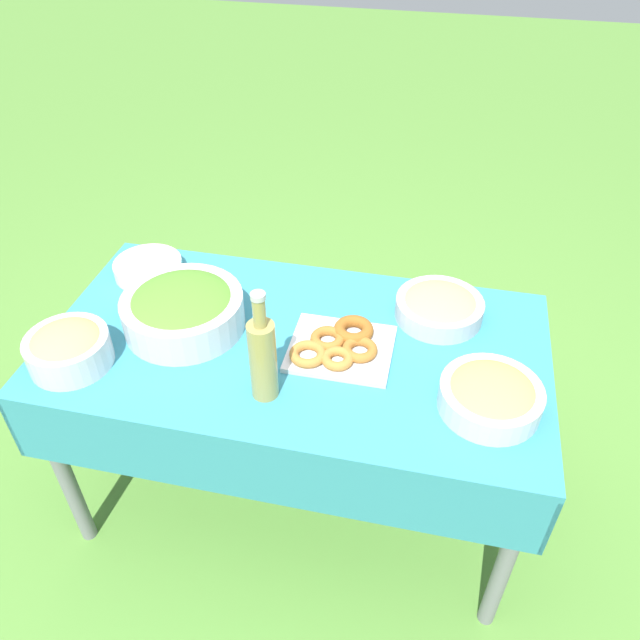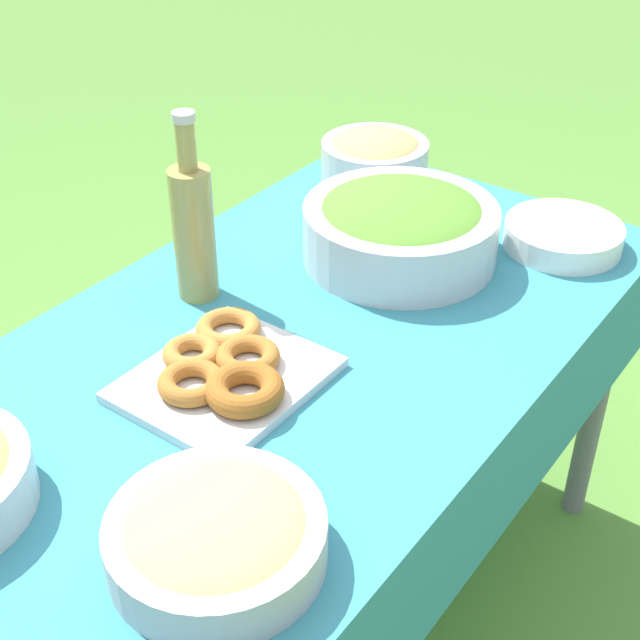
{
  "view_description": "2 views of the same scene",
  "coord_description": "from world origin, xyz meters",
  "px_view_note": "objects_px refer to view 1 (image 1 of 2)",
  "views": [
    {
      "loc": [
        -0.36,
        1.32,
        1.95
      ],
      "look_at": [
        -0.07,
        -0.02,
        0.81
      ],
      "focal_mm": 35.0,
      "sensor_mm": 36.0,
      "label": 1
    },
    {
      "loc": [
        -0.91,
        -0.74,
        1.57
      ],
      "look_at": [
        0.04,
        -0.04,
        0.78
      ],
      "focal_mm": 50.0,
      "sensor_mm": 36.0,
      "label": 2
    }
  ],
  "objects_px": {
    "salad_bowl": "(183,309)",
    "fruit_bowl": "(491,395)",
    "pasta_bowl": "(439,307)",
    "olive_oil_bottle": "(263,357)",
    "plate_stack": "(148,268)",
    "bread_bowl": "(68,347)",
    "donut_platter": "(340,346)"
  },
  "relations": [
    {
      "from": "pasta_bowl",
      "to": "fruit_bowl",
      "type": "height_order",
      "value": "fruit_bowl"
    },
    {
      "from": "salad_bowl",
      "to": "pasta_bowl",
      "type": "height_order",
      "value": "salad_bowl"
    },
    {
      "from": "pasta_bowl",
      "to": "plate_stack",
      "type": "distance_m",
      "value": 0.96
    },
    {
      "from": "salad_bowl",
      "to": "olive_oil_bottle",
      "type": "distance_m",
      "value": 0.39
    },
    {
      "from": "olive_oil_bottle",
      "to": "fruit_bowl",
      "type": "distance_m",
      "value": 0.59
    },
    {
      "from": "olive_oil_bottle",
      "to": "bread_bowl",
      "type": "xyz_separation_m",
      "value": [
        0.56,
        0.0,
        -0.07
      ]
    },
    {
      "from": "pasta_bowl",
      "to": "olive_oil_bottle",
      "type": "bearing_deg",
      "value": 44.77
    },
    {
      "from": "donut_platter",
      "to": "olive_oil_bottle",
      "type": "xyz_separation_m",
      "value": [
        0.16,
        0.2,
        0.11
      ]
    },
    {
      "from": "salad_bowl",
      "to": "bread_bowl",
      "type": "bearing_deg",
      "value": 41.17
    },
    {
      "from": "olive_oil_bottle",
      "to": "pasta_bowl",
      "type": "bearing_deg",
      "value": -135.23
    },
    {
      "from": "olive_oil_bottle",
      "to": "bread_bowl",
      "type": "height_order",
      "value": "olive_oil_bottle"
    },
    {
      "from": "salad_bowl",
      "to": "pasta_bowl",
      "type": "relative_size",
      "value": 1.35
    },
    {
      "from": "pasta_bowl",
      "to": "donut_platter",
      "type": "bearing_deg",
      "value": 39.66
    },
    {
      "from": "plate_stack",
      "to": "bread_bowl",
      "type": "height_order",
      "value": "bread_bowl"
    },
    {
      "from": "fruit_bowl",
      "to": "bread_bowl",
      "type": "bearing_deg",
      "value": 3.91
    },
    {
      "from": "salad_bowl",
      "to": "olive_oil_bottle",
      "type": "height_order",
      "value": "olive_oil_bottle"
    },
    {
      "from": "salad_bowl",
      "to": "donut_platter",
      "type": "distance_m",
      "value": 0.48
    },
    {
      "from": "plate_stack",
      "to": "fruit_bowl",
      "type": "height_order",
      "value": "fruit_bowl"
    },
    {
      "from": "salad_bowl",
      "to": "fruit_bowl",
      "type": "bearing_deg",
      "value": 171.07
    },
    {
      "from": "donut_platter",
      "to": "salad_bowl",
      "type": "bearing_deg",
      "value": -1.35
    },
    {
      "from": "donut_platter",
      "to": "fruit_bowl",
      "type": "relative_size",
      "value": 1.13
    },
    {
      "from": "plate_stack",
      "to": "bread_bowl",
      "type": "distance_m",
      "value": 0.45
    },
    {
      "from": "salad_bowl",
      "to": "plate_stack",
      "type": "bearing_deg",
      "value": -46.07
    },
    {
      "from": "plate_stack",
      "to": "bread_bowl",
      "type": "bearing_deg",
      "value": 86.31
    },
    {
      "from": "pasta_bowl",
      "to": "plate_stack",
      "type": "bearing_deg",
      "value": -1.29
    },
    {
      "from": "salad_bowl",
      "to": "fruit_bowl",
      "type": "xyz_separation_m",
      "value": [
        -0.9,
        0.14,
        -0.02
      ]
    },
    {
      "from": "plate_stack",
      "to": "olive_oil_bottle",
      "type": "height_order",
      "value": "olive_oil_bottle"
    },
    {
      "from": "pasta_bowl",
      "to": "olive_oil_bottle",
      "type": "xyz_separation_m",
      "value": [
        0.43,
        0.42,
        0.09
      ]
    },
    {
      "from": "fruit_bowl",
      "to": "plate_stack",
      "type": "bearing_deg",
      "value": -18.36
    },
    {
      "from": "donut_platter",
      "to": "bread_bowl",
      "type": "bearing_deg",
      "value": 15.96
    },
    {
      "from": "plate_stack",
      "to": "bread_bowl",
      "type": "xyz_separation_m",
      "value": [
        0.03,
        0.45,
        0.03
      ]
    },
    {
      "from": "salad_bowl",
      "to": "fruit_bowl",
      "type": "distance_m",
      "value": 0.91
    }
  ]
}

